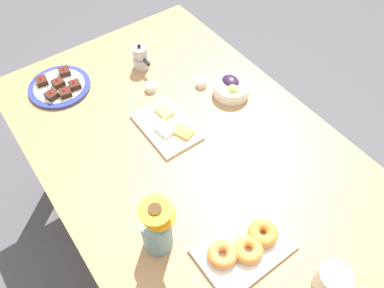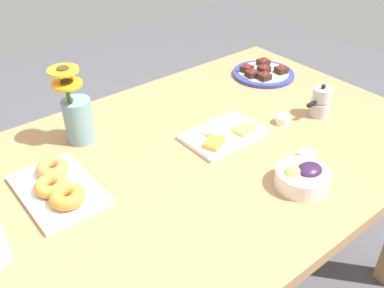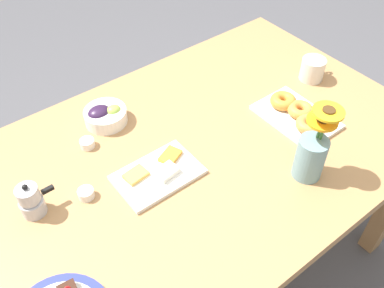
% 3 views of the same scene
% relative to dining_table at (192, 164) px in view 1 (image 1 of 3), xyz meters
% --- Properties ---
extents(ground_plane, '(6.00, 6.00, 0.00)m').
position_rel_dining_table_xyz_m(ground_plane, '(0.00, 0.00, -0.65)').
color(ground_plane, '#4C4C51').
extents(dining_table, '(1.60, 1.00, 0.74)m').
position_rel_dining_table_xyz_m(dining_table, '(0.00, 0.00, 0.00)').
color(dining_table, '#A87A4C').
rests_on(dining_table, ground_plane).
extents(coffee_mug, '(0.13, 0.09, 0.09)m').
position_rel_dining_table_xyz_m(coffee_mug, '(0.62, 0.03, 0.13)').
color(coffee_mug, beige).
rests_on(coffee_mug, dining_table).
extents(grape_bowl, '(0.15, 0.15, 0.07)m').
position_rel_dining_table_xyz_m(grape_bowl, '(-0.15, 0.30, 0.12)').
color(grape_bowl, white).
rests_on(grape_bowl, dining_table).
extents(cheese_platter, '(0.26, 0.17, 0.03)m').
position_rel_dining_table_xyz_m(cheese_platter, '(-0.14, -0.01, 0.10)').
color(cheese_platter, white).
rests_on(cheese_platter, dining_table).
extents(croissant_platter, '(0.19, 0.28, 0.05)m').
position_rel_dining_table_xyz_m(croissant_platter, '(0.39, -0.09, 0.11)').
color(croissant_platter, white).
rests_on(croissant_platter, dining_table).
extents(jam_cup_honey, '(0.05, 0.05, 0.03)m').
position_rel_dining_table_xyz_m(jam_cup_honey, '(-0.26, 0.23, 0.10)').
color(jam_cup_honey, white).
rests_on(jam_cup_honey, dining_table).
extents(jam_cup_berry, '(0.05, 0.05, 0.03)m').
position_rel_dining_table_xyz_m(jam_cup_berry, '(-0.36, 0.05, 0.10)').
color(jam_cup_berry, white).
rests_on(jam_cup_berry, dining_table).
extents(dessert_plate, '(0.25, 0.25, 0.05)m').
position_rel_dining_table_xyz_m(dessert_plate, '(-0.59, -0.25, 0.10)').
color(dessert_plate, navy).
rests_on(dessert_plate, dining_table).
extents(flower_vase, '(0.11, 0.10, 0.26)m').
position_rel_dining_table_xyz_m(flower_vase, '(0.23, -0.29, 0.18)').
color(flower_vase, '#6B939E').
rests_on(flower_vase, dining_table).
extents(moka_pot, '(0.11, 0.07, 0.12)m').
position_rel_dining_table_xyz_m(moka_pot, '(-0.50, 0.09, 0.13)').
color(moka_pot, '#B7B7BC').
rests_on(moka_pot, dining_table).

